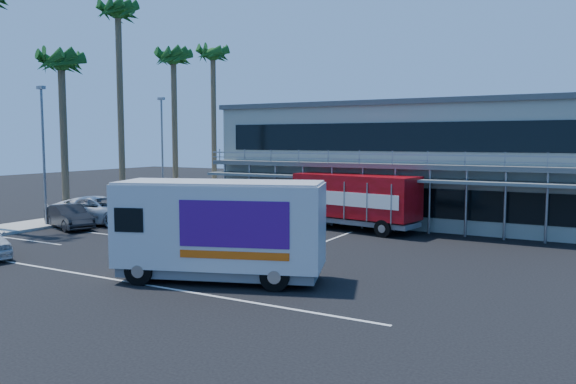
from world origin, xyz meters
The scene contains 15 objects.
ground centered at (0.00, 0.00, 0.00)m, with size 120.00×120.00×0.00m, color black.
building centered at (3.00, 14.94, 3.66)m, with size 22.40×12.00×7.30m.
curb_strip centered at (-15.00, 6.00, 0.08)m, with size 3.00×32.00×0.16m, color #A5A399.
palm_c centered at (-14.90, 3.00, 9.21)m, with size 2.80×2.80×10.75m.
palm_d centered at (-15.20, 8.00, 12.80)m, with size 2.80×2.80×14.75m.
palm_e centered at (-14.70, 13.00, 10.57)m, with size 2.80×2.80×12.25m.
palm_f centered at (-15.10, 18.50, 11.47)m, with size 2.80×2.80×13.25m.
light_pole_near centered at (-14.20, 1.00, 4.50)m, with size 0.50×0.25×8.09m.
light_pole_far centered at (-14.20, 11.00, 4.50)m, with size 0.50×0.25×8.09m.
red_truck centered at (1.34, 8.61, 1.70)m, with size 9.47×3.70×3.11m.
white_van centered at (1.99, -4.21, 1.90)m, with size 7.75×4.81×3.58m.
parked_car_b centered at (-12.50, 1.20, 0.69)m, with size 1.45×4.17×1.37m, color black.
parked_car_c centered at (-12.50, 3.33, 0.82)m, with size 2.73×5.92×1.65m, color white.
parked_car_d centered at (-9.50, 4.00, 0.81)m, with size 2.26×5.56×1.61m, color #333A44.
parked_car_e centered at (-12.50, 7.96, 0.77)m, with size 1.82×4.53×1.54m, color gray.
Camera 1 is at (13.76, -20.34, 5.05)m, focal length 35.00 mm.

